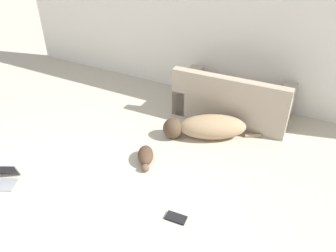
% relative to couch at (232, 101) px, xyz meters
% --- Properties ---
extents(wall_back, '(7.44, 0.06, 2.60)m').
position_rel_couch_xyz_m(wall_back, '(-0.61, 0.55, 1.05)').
color(wall_back, silver).
rests_on(wall_back, ground_plane).
extents(couch, '(1.69, 0.83, 0.75)m').
position_rel_couch_xyz_m(couch, '(0.00, 0.00, 0.00)').
color(couch, tan).
rests_on(couch, ground_plane).
extents(dog, '(1.28, 0.83, 0.33)m').
position_rel_couch_xyz_m(dog, '(-0.12, -0.71, -0.09)').
color(dog, '#A38460').
rests_on(dog, ground_plane).
extents(cat, '(0.34, 0.47, 0.17)m').
position_rel_couch_xyz_m(cat, '(-0.57, -1.56, -0.17)').
color(cat, '#473323').
rests_on(cat, ground_plane).
extents(laptop_open, '(0.44, 0.41, 0.21)m').
position_rel_couch_xyz_m(laptop_open, '(-1.85, -2.64, -0.19)').
color(laptop_open, gray).
rests_on(laptop_open, ground_plane).
extents(book_black, '(0.22, 0.13, 0.02)m').
position_rel_couch_xyz_m(book_black, '(0.18, -2.20, -0.24)').
color(book_black, black).
rests_on(book_black, ground_plane).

